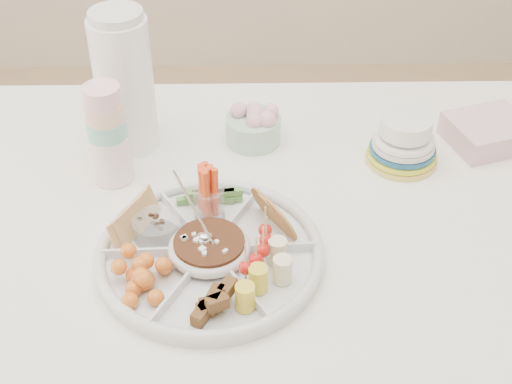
{
  "coord_description": "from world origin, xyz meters",
  "views": [
    {
      "loc": [
        0.06,
        -0.97,
        1.6
      ],
      "look_at": [
        0.08,
        0.01,
        0.83
      ],
      "focal_mm": 50.0,
      "sensor_mm": 36.0,
      "label": 1
    }
  ],
  "objects_px": {
    "dining_table": "(220,360)",
    "thermos": "(124,80)",
    "party_tray": "(210,251)",
    "plate_stack": "(404,142)"
  },
  "relations": [
    {
      "from": "thermos",
      "to": "plate_stack",
      "type": "xyz_separation_m",
      "value": [
        0.55,
        -0.07,
        -0.1
      ]
    },
    {
      "from": "party_tray",
      "to": "thermos",
      "type": "bearing_deg",
      "value": 116.15
    },
    {
      "from": "plate_stack",
      "to": "party_tray",
      "type": "bearing_deg",
      "value": -143.14
    },
    {
      "from": "dining_table",
      "to": "thermos",
      "type": "bearing_deg",
      "value": 123.73
    },
    {
      "from": "party_tray",
      "to": "dining_table",
      "type": "bearing_deg",
      "value": 87.64
    },
    {
      "from": "thermos",
      "to": "plate_stack",
      "type": "height_order",
      "value": "thermos"
    },
    {
      "from": "thermos",
      "to": "plate_stack",
      "type": "relative_size",
      "value": 2.09
    },
    {
      "from": "party_tray",
      "to": "plate_stack",
      "type": "relative_size",
      "value": 2.65
    },
    {
      "from": "dining_table",
      "to": "plate_stack",
      "type": "relative_size",
      "value": 10.6
    },
    {
      "from": "dining_table",
      "to": "thermos",
      "type": "relative_size",
      "value": 5.07
    }
  ]
}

